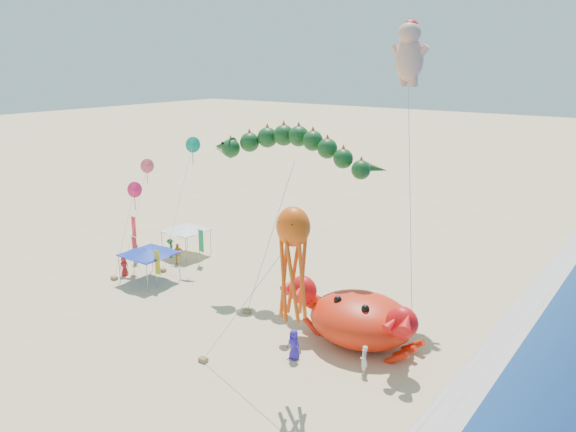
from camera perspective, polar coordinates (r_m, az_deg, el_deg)
The scene contains 11 objects.
ground at distance 37.91m, azimuth 0.66°, elevation -10.66°, with size 320.00×320.00×0.00m, color #D1B784.
foam_strip at distance 33.26m, azimuth 18.37°, elevation -15.54°, with size 320.00×320.00×0.00m, color silver.
crab_inflatable at distance 34.77m, azimuth 7.29°, elevation -10.22°, with size 8.79×5.81×3.85m.
dragon_kite at distance 39.04m, azimuth 0.44°, elevation 6.40°, with size 12.69×6.79×11.92m.
cherub_kite at distance 40.03m, azimuth 12.23°, elevation 15.94°, with size 4.94×6.38×19.34m.
octopus_kite at distance 27.51m, azimuth 0.48°, elevation -4.00°, with size 6.99×1.62×9.99m.
canopy_blue at distance 44.92m, azimuth -13.98°, elevation -3.49°, with size 3.84×3.84×2.71m.
canopy_white at distance 50.29m, azimuth -10.34°, elevation -1.23°, with size 3.58×3.58×2.71m.
feather_flags at distance 47.73m, azimuth -13.24°, elevation -2.85°, with size 9.49×5.72×3.20m.
beachgoers at distance 44.32m, azimuth -10.25°, elevation -5.70°, with size 24.85×8.62×1.83m.
small_kites at distance 48.62m, azimuth -13.31°, elevation 3.87°, with size 7.68×7.52×10.75m.
Camera 1 is at (19.79, -27.66, 16.75)m, focal length 35.00 mm.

